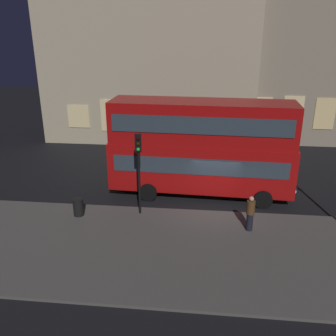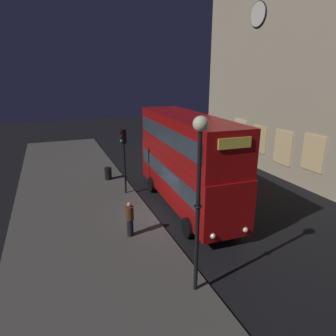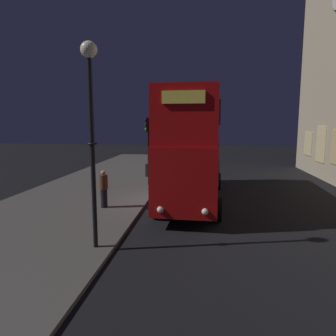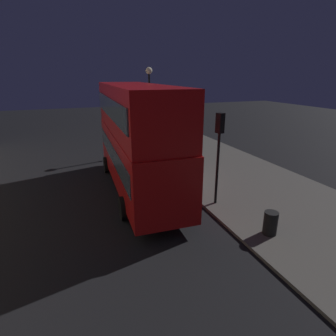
{
  "view_description": "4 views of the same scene",
  "coord_description": "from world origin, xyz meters",
  "px_view_note": "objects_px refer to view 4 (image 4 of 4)",
  "views": [
    {
      "loc": [
        -0.6,
        -17.62,
        8.95
      ],
      "look_at": [
        -2.49,
        0.28,
        2.05
      ],
      "focal_mm": 39.2,
      "sensor_mm": 36.0,
      "label": 1
    },
    {
      "loc": [
        13.9,
        -5.36,
        7.45
      ],
      "look_at": [
        -1.17,
        0.69,
        2.34
      ],
      "focal_mm": 31.67,
      "sensor_mm": 36.0,
      "label": 2
    },
    {
      "loc": [
        15.04,
        2.17,
        3.99
      ],
      "look_at": [
        -2.2,
        0.16,
        1.43
      ],
      "focal_mm": 33.26,
      "sensor_mm": 36.0,
      "label": 3
    },
    {
      "loc": [
        -13.82,
        4.98,
        5.78
      ],
      "look_at": [
        -2.55,
        0.67,
        1.68
      ],
      "focal_mm": 29.41,
      "sensor_mm": 36.0,
      "label": 4
    }
  ],
  "objects_px": {
    "pedestrian": "(189,153)",
    "litter_bin": "(270,223)",
    "street_lamp": "(149,93)",
    "double_decker_bus": "(137,135)",
    "traffic_light_near_kerb": "(219,140)"
  },
  "relations": [
    {
      "from": "street_lamp",
      "to": "litter_bin",
      "type": "relative_size",
      "value": 6.91
    },
    {
      "from": "street_lamp",
      "to": "litter_bin",
      "type": "distance_m",
      "value": 13.46
    },
    {
      "from": "street_lamp",
      "to": "pedestrian",
      "type": "bearing_deg",
      "value": -165.09
    },
    {
      "from": "pedestrian",
      "to": "litter_bin",
      "type": "distance_m",
      "value": 8.41
    },
    {
      "from": "double_decker_bus",
      "to": "street_lamp",
      "type": "xyz_separation_m",
      "value": [
        6.86,
        -2.81,
        1.55
      ]
    },
    {
      "from": "pedestrian",
      "to": "street_lamp",
      "type": "bearing_deg",
      "value": 150.64
    },
    {
      "from": "double_decker_bus",
      "to": "street_lamp",
      "type": "height_order",
      "value": "street_lamp"
    },
    {
      "from": "street_lamp",
      "to": "litter_bin",
      "type": "xyz_separation_m",
      "value": [
        -12.85,
        -0.62,
        -3.96
      ]
    },
    {
      "from": "traffic_light_near_kerb",
      "to": "pedestrian",
      "type": "xyz_separation_m",
      "value": [
        5.34,
        -1.11,
        -2.1
      ]
    },
    {
      "from": "double_decker_bus",
      "to": "traffic_light_near_kerb",
      "type": "distance_m",
      "value": 4.13
    },
    {
      "from": "litter_bin",
      "to": "pedestrian",
      "type": "bearing_deg",
      "value": -3.92
    },
    {
      "from": "litter_bin",
      "to": "street_lamp",
      "type": "bearing_deg",
      "value": 2.75
    },
    {
      "from": "street_lamp",
      "to": "double_decker_bus",
      "type": "bearing_deg",
      "value": 157.76
    },
    {
      "from": "pedestrian",
      "to": "litter_bin",
      "type": "height_order",
      "value": "pedestrian"
    },
    {
      "from": "pedestrian",
      "to": "litter_bin",
      "type": "bearing_deg",
      "value": -48.2
    }
  ]
}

